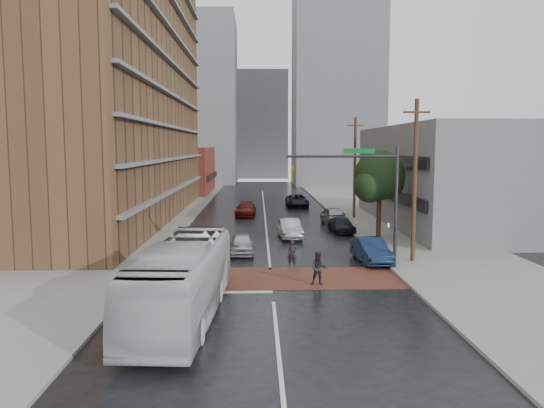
{
  "coord_description": "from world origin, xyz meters",
  "views": [
    {
      "loc": [
        -0.7,
        -27.81,
        7.16
      ],
      "look_at": [
        0.19,
        5.81,
        3.5
      ],
      "focal_mm": 35.0,
      "sensor_mm": 36.0,
      "label": 1
    }
  ],
  "objects_px": {
    "transit_bus": "(183,280)",
    "car_travel_c": "(246,209)",
    "car_travel_b": "(290,229)",
    "car_parked_far": "(334,216)",
    "suv_travel": "(297,201)",
    "car_travel_a": "(242,244)",
    "pedestrian_a": "(292,254)",
    "car_parked_near": "(371,250)",
    "pedestrian_b": "(319,268)",
    "car_parked_mid": "(342,225)"
  },
  "relations": [
    {
      "from": "pedestrian_b",
      "to": "car_parked_mid",
      "type": "bearing_deg",
      "value": 83.97
    },
    {
      "from": "car_travel_a",
      "to": "car_parked_mid",
      "type": "xyz_separation_m",
      "value": [
        8.1,
        8.82,
        -0.07
      ]
    },
    {
      "from": "pedestrian_b",
      "to": "car_travel_c",
      "type": "bearing_deg",
      "value": 105.86
    },
    {
      "from": "pedestrian_a",
      "to": "car_travel_c",
      "type": "height_order",
      "value": "pedestrian_a"
    },
    {
      "from": "suv_travel",
      "to": "car_parked_mid",
      "type": "height_order",
      "value": "suv_travel"
    },
    {
      "from": "suv_travel",
      "to": "car_travel_a",
      "type": "bearing_deg",
      "value": -103.0
    },
    {
      "from": "pedestrian_b",
      "to": "car_parked_near",
      "type": "bearing_deg",
      "value": 60.83
    },
    {
      "from": "transit_bus",
      "to": "car_parked_mid",
      "type": "distance_m",
      "value": 24.37
    },
    {
      "from": "car_travel_b",
      "to": "car_parked_near",
      "type": "xyz_separation_m",
      "value": [
        4.52,
        -8.94,
        0.01
      ]
    },
    {
      "from": "transit_bus",
      "to": "suv_travel",
      "type": "bearing_deg",
      "value": 82.48
    },
    {
      "from": "pedestrian_b",
      "to": "car_travel_c",
      "type": "relative_size",
      "value": 0.36
    },
    {
      "from": "transit_bus",
      "to": "car_parked_far",
      "type": "distance_m",
      "value": 28.22
    },
    {
      "from": "car_parked_far",
      "to": "pedestrian_b",
      "type": "bearing_deg",
      "value": -107.19
    },
    {
      "from": "pedestrian_a",
      "to": "pedestrian_b",
      "type": "relative_size",
      "value": 0.95
    },
    {
      "from": "transit_bus",
      "to": "car_travel_c",
      "type": "bearing_deg",
      "value": 90.01
    },
    {
      "from": "car_parked_mid",
      "to": "car_parked_far",
      "type": "relative_size",
      "value": 0.89
    },
    {
      "from": "transit_bus",
      "to": "car_parked_far",
      "type": "bearing_deg",
      "value": 72.17
    },
    {
      "from": "pedestrian_a",
      "to": "car_travel_a",
      "type": "height_order",
      "value": "pedestrian_a"
    },
    {
      "from": "pedestrian_b",
      "to": "suv_travel",
      "type": "bearing_deg",
      "value": 94.41
    },
    {
      "from": "pedestrian_b",
      "to": "transit_bus",
      "type": "bearing_deg",
      "value": -133.89
    },
    {
      "from": "pedestrian_b",
      "to": "car_travel_a",
      "type": "bearing_deg",
      "value": 124.22
    },
    {
      "from": "car_parked_near",
      "to": "car_parked_mid",
      "type": "relative_size",
      "value": 1.09
    },
    {
      "from": "transit_bus",
      "to": "car_parked_near",
      "type": "height_order",
      "value": "transit_bus"
    },
    {
      "from": "car_travel_c",
      "to": "suv_travel",
      "type": "xyz_separation_m",
      "value": [
        5.91,
        7.96,
        0.05
      ]
    },
    {
      "from": "suv_travel",
      "to": "car_parked_far",
      "type": "height_order",
      "value": "car_parked_far"
    },
    {
      "from": "car_parked_mid",
      "to": "car_travel_c",
      "type": "bearing_deg",
      "value": 122.9
    },
    {
      "from": "car_travel_a",
      "to": "car_parked_mid",
      "type": "distance_m",
      "value": 11.98
    },
    {
      "from": "car_parked_near",
      "to": "suv_travel",
      "type": "bearing_deg",
      "value": 89.89
    },
    {
      "from": "car_travel_b",
      "to": "car_parked_far",
      "type": "bearing_deg",
      "value": 52.53
    },
    {
      "from": "car_travel_c",
      "to": "car_parked_far",
      "type": "bearing_deg",
      "value": -34.47
    },
    {
      "from": "car_travel_b",
      "to": "suv_travel",
      "type": "height_order",
      "value": "suv_travel"
    },
    {
      "from": "car_parked_near",
      "to": "car_parked_mid",
      "type": "bearing_deg",
      "value": 85.41
    },
    {
      "from": "pedestrian_a",
      "to": "car_travel_c",
      "type": "bearing_deg",
      "value": 111.89
    },
    {
      "from": "car_travel_b",
      "to": "car_travel_c",
      "type": "relative_size",
      "value": 0.94
    },
    {
      "from": "car_travel_b",
      "to": "car_parked_far",
      "type": "relative_size",
      "value": 0.96
    },
    {
      "from": "pedestrian_a",
      "to": "suv_travel",
      "type": "bearing_deg",
      "value": 99.27
    },
    {
      "from": "car_travel_c",
      "to": "car_parked_near",
      "type": "distance_m",
      "value": 23.88
    },
    {
      "from": "car_parked_mid",
      "to": "car_parked_far",
      "type": "bearing_deg",
      "value": 85.28
    },
    {
      "from": "car_travel_b",
      "to": "car_travel_c",
      "type": "distance_m",
      "value": 13.98
    },
    {
      "from": "car_travel_c",
      "to": "car_travel_a",
      "type": "bearing_deg",
      "value": -85.57
    },
    {
      "from": "car_travel_a",
      "to": "car_travel_b",
      "type": "height_order",
      "value": "car_travel_b"
    },
    {
      "from": "car_travel_b",
      "to": "car_travel_c",
      "type": "xyz_separation_m",
      "value": [
        -3.77,
        13.46,
        -0.05
      ]
    },
    {
      "from": "pedestrian_a",
      "to": "car_travel_c",
      "type": "relative_size",
      "value": 0.35
    },
    {
      "from": "transit_bus",
      "to": "car_travel_b",
      "type": "distance_m",
      "value": 20.23
    },
    {
      "from": "pedestrian_a",
      "to": "car_parked_far",
      "type": "xyz_separation_m",
      "value": [
        4.98,
        17.19,
        -0.03
      ]
    },
    {
      "from": "suv_travel",
      "to": "car_parked_far",
      "type": "bearing_deg",
      "value": -81.96
    },
    {
      "from": "car_parked_far",
      "to": "car_travel_b",
      "type": "bearing_deg",
      "value": -130.03
    },
    {
      "from": "car_travel_b",
      "to": "car_parked_near",
      "type": "bearing_deg",
      "value": -67.44
    },
    {
      "from": "car_travel_a",
      "to": "car_parked_near",
      "type": "relative_size",
      "value": 0.87
    },
    {
      "from": "suv_travel",
      "to": "car_parked_far",
      "type": "distance_m",
      "value": 14.71
    }
  ]
}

